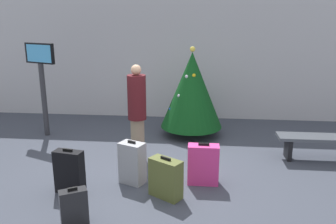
{
  "coord_description": "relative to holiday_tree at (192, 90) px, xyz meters",
  "views": [
    {
      "loc": [
        0.93,
        -5.53,
        2.67
      ],
      "look_at": [
        0.3,
        0.9,
        0.9
      ],
      "focal_mm": 36.76,
      "sensor_mm": 36.0,
      "label": 1
    }
  ],
  "objects": [
    {
      "name": "holiday_tree",
      "position": [
        0.0,
        0.0,
        0.0
      ],
      "size": [
        1.42,
        1.42,
        2.06
      ],
      "color": "#4C3319",
      "rests_on": "ground_plane"
    },
    {
      "name": "ground_plane",
      "position": [
        -0.72,
        -2.18,
        -1.08
      ],
      "size": [
        16.0,
        16.0,
        0.0
      ],
      "primitive_type": "plane",
      "color": "#424754"
    },
    {
      "name": "suitcase_3",
      "position": [
        -0.29,
        -2.95,
        -0.77
      ],
      "size": [
        0.55,
        0.47,
        0.65
      ],
      "color": "#59602D",
      "rests_on": "ground_plane"
    },
    {
      "name": "suitcase_2",
      "position": [
        -1.42,
        -3.81,
        -0.83
      ],
      "size": [
        0.39,
        0.32,
        0.54
      ],
      "color": "#232326",
      "rests_on": "ground_plane"
    },
    {
      "name": "suitcase_4",
      "position": [
        -1.81,
        -2.95,
        -0.74
      ],
      "size": [
        0.48,
        0.27,
        0.73
      ],
      "color": "black",
      "rests_on": "ground_plane"
    },
    {
      "name": "waiting_bench",
      "position": [
        2.6,
        -1.22,
        -0.71
      ],
      "size": [
        1.76,
        0.44,
        0.48
      ],
      "color": "#4C5159",
      "rests_on": "ground_plane"
    },
    {
      "name": "flight_info_kiosk",
      "position": [
        -3.39,
        -0.32,
        0.38
      ],
      "size": [
        0.79,
        0.39,
        2.14
      ],
      "color": "#333338",
      "rests_on": "ground_plane"
    },
    {
      "name": "suitcase_0",
      "position": [
        -0.9,
        -2.53,
        -0.73
      ],
      "size": [
        0.47,
        0.4,
        0.74
      ],
      "color": "#9EA0A5",
      "rests_on": "ground_plane"
    },
    {
      "name": "traveller_0",
      "position": [
        -1.0,
        -1.47,
        -0.11
      ],
      "size": [
        0.36,
        0.36,
        1.84
      ],
      "color": "gray",
      "rests_on": "ground_plane"
    },
    {
      "name": "back_wall",
      "position": [
        -0.72,
        1.57,
        0.52
      ],
      "size": [
        16.0,
        0.2,
        3.2
      ],
      "primitive_type": "cube",
      "color": "silver",
      "rests_on": "ground_plane"
    },
    {
      "name": "suitcase_1",
      "position": [
        0.28,
        -2.45,
        -0.75
      ],
      "size": [
        0.51,
        0.23,
        0.71
      ],
      "color": "#E5388C",
      "rests_on": "ground_plane"
    }
  ]
}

